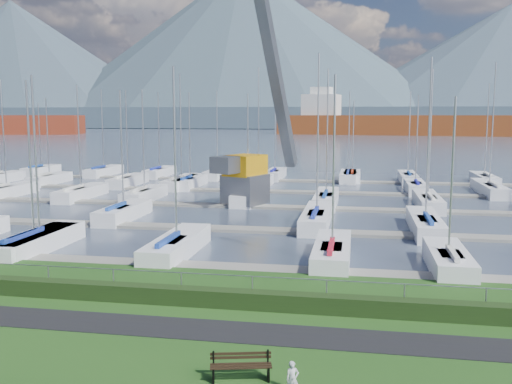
# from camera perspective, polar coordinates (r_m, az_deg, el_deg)

# --- Properties ---
(path) EXTENTS (160.00, 2.00, 0.04)m
(path) POSITION_cam_1_polar(r_m,az_deg,el_deg) (21.40, -7.32, -13.37)
(path) COLOR black
(path) RESTS_ON grass
(water) EXTENTS (800.00, 540.00, 0.20)m
(water) POSITION_cam_1_polar(r_m,az_deg,el_deg) (282.20, 8.99, 6.00)
(water) COLOR #3F4A5D
(hedge) EXTENTS (80.00, 0.70, 0.70)m
(hedge) POSITION_cam_1_polar(r_m,az_deg,el_deg) (23.64, -5.41, -10.40)
(hedge) COLOR black
(hedge) RESTS_ON grass
(fence) EXTENTS (80.00, 0.04, 0.04)m
(fence) POSITION_cam_1_polar(r_m,az_deg,el_deg) (23.76, -5.18, -8.16)
(fence) COLOR gray
(fence) RESTS_ON grass
(foothill) EXTENTS (900.00, 80.00, 12.00)m
(foothill) POSITION_cam_1_polar(r_m,az_deg,el_deg) (352.08, 9.27, 7.36)
(foothill) COLOR #425260
(foothill) RESTS_ON water
(mountains) EXTENTS (1190.00, 360.00, 115.00)m
(mountains) POSITION_cam_1_polar(r_m,az_deg,el_deg) (428.42, 10.57, 12.83)
(mountains) COLOR #475168
(mountains) RESTS_ON water
(docks) EXTENTS (90.00, 41.60, 0.25)m
(docks) POSITION_cam_1_polar(r_m,az_deg,el_deg) (49.05, 2.89, -1.56)
(docks) COLOR slate
(docks) RESTS_ON water
(bench_right) EXTENTS (1.85, 0.83, 0.85)m
(bench_right) POSITION_cam_1_polar(r_m,az_deg,el_deg) (17.38, -1.52, -17.01)
(bench_right) COLOR black
(bench_right) RESTS_ON grass
(person) EXTENTS (0.43, 0.36, 1.01)m
(person) POSITION_cam_1_polar(r_m,az_deg,el_deg) (16.75, 3.66, -17.69)
(person) COLOR #B2B2B9
(person) RESTS_ON grass
(crane) EXTENTS (6.17, 13.48, 22.35)m
(crane) POSITION_cam_1_polar(r_m,az_deg,el_deg) (51.00, -0.33, 5.07)
(crane) COLOR #5A5C62
(crane) RESTS_ON water
(cargo_ship_mid) EXTENTS (113.02, 34.53, 21.50)m
(cargo_ship_mid) POSITION_cam_1_polar(r_m,az_deg,el_deg) (235.99, 14.81, 6.45)
(cargo_ship_mid) COLOR brown
(cargo_ship_mid) RESTS_ON water
(sailboat_fleet) EXTENTS (74.76, 49.11, 13.40)m
(sailboat_fleet) POSITION_cam_1_polar(r_m,az_deg,el_deg) (51.88, 1.52, 5.13)
(sailboat_fleet) COLOR #1B4097
(sailboat_fleet) RESTS_ON water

